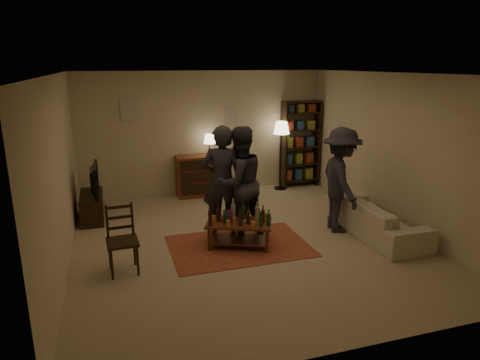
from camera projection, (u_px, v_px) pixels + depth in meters
name	position (u px, v px, depth m)	size (l,w,h in m)	color
floor	(246.00, 240.00, 7.12)	(6.00, 6.00, 0.00)	#C6B793
room_shell	(175.00, 113.00, 9.20)	(6.00, 6.00, 6.00)	beige
rug	(239.00, 246.00, 6.89)	(2.20, 1.50, 0.01)	maroon
coffee_table	(239.00, 224.00, 6.79)	(1.16, 0.91, 0.76)	brown
dining_chair	(122.00, 236.00, 5.97)	(0.45, 0.45, 0.98)	black
tv_stand	(92.00, 200.00, 7.98)	(0.40, 1.00, 1.06)	black
dresser	(200.00, 175.00, 9.44)	(1.00, 0.50, 1.36)	brown
bookshelf	(300.00, 143.00, 10.05)	(0.90, 0.34, 2.02)	black
floor_lamp	(281.00, 132.00, 9.69)	(0.36, 0.36, 1.58)	black
sofa	(375.00, 218.00, 7.30)	(2.08, 0.81, 0.61)	beige
person_left	(222.00, 182.00, 7.10)	(0.69, 0.45, 1.90)	#26272E
person_right	(239.00, 183.00, 7.07)	(0.91, 0.71, 1.88)	#292A32
person_by_sofa	(341.00, 180.00, 7.34)	(1.18, 0.68, 1.82)	#27282F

